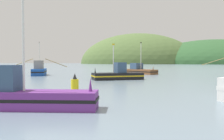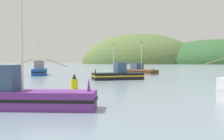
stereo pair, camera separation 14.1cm
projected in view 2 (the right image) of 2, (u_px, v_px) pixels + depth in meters
name	position (u px, v px, depth m)	size (l,w,h in m)	color
hill_far_right	(138.00, 64.00, 254.66)	(123.95, 99.16, 64.20)	#516B38
hill_mid_left	(214.00, 64.00, 242.14)	(138.55, 110.84, 49.06)	#2D562D
fishing_boat_black	(118.00, 75.00, 32.41)	(7.16, 5.81, 4.89)	black
fishing_boat_blue	(40.00, 71.00, 42.39)	(8.87, 6.56, 6.01)	#19479E
fishing_boat_brown	(140.00, 70.00, 47.42)	(7.59, 6.51, 6.28)	brown
fishing_boat_purple	(13.00, 95.00, 12.40)	(8.52, 3.43, 6.08)	#6B2D84
channel_buoy	(74.00, 84.00, 20.01)	(0.64, 0.64, 1.47)	yellow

